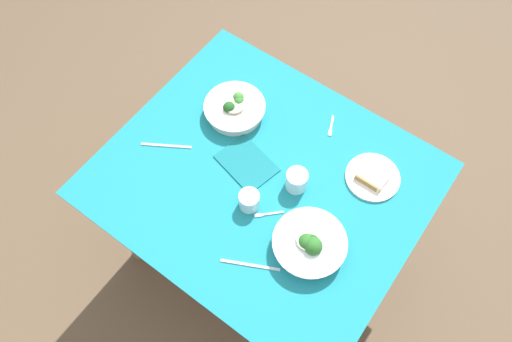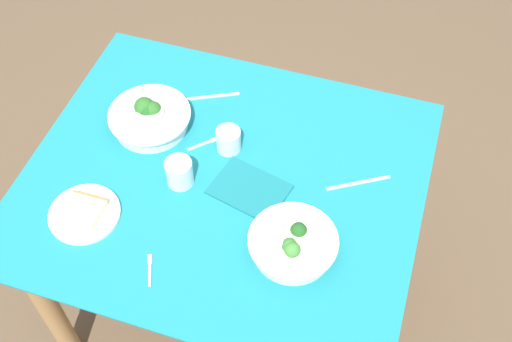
{
  "view_description": "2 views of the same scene",
  "coord_description": "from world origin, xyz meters",
  "px_view_note": "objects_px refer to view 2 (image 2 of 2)",
  "views": [
    {
      "loc": [
        0.48,
        -0.71,
        2.43
      ],
      "look_at": [
        -0.04,
        0.01,
        0.77
      ],
      "focal_mm": 34.46,
      "sensor_mm": 36.0,
      "label": 1
    },
    {
      "loc": [
        -0.45,
        1.06,
        2.31
      ],
      "look_at": [
        -0.09,
        -0.06,
        0.77
      ],
      "focal_mm": 44.7,
      "sensor_mm": 36.0,
      "label": 2
    }
  ],
  "objects_px": {
    "water_glass_center": "(228,140)",
    "napkin_folded_upper": "(249,189)",
    "broccoli_bowl_far": "(293,244)",
    "water_glass_side": "(179,172)",
    "table_knife_right": "(358,183)",
    "table_knife_left": "(208,97)",
    "bread_side_plate": "(84,212)",
    "fork_by_near_bowl": "(150,269)",
    "broccoli_bowl_near": "(150,118)",
    "fork_by_far_bowl": "(205,143)"
  },
  "relations": [
    {
      "from": "table_knife_right",
      "to": "broccoli_bowl_far",
      "type": "bearing_deg",
      "value": -145.3
    },
    {
      "from": "bread_side_plate",
      "to": "fork_by_far_bowl",
      "type": "relative_size",
      "value": 2.45
    },
    {
      "from": "broccoli_bowl_far",
      "to": "fork_by_far_bowl",
      "type": "height_order",
      "value": "broccoli_bowl_far"
    },
    {
      "from": "bread_side_plate",
      "to": "water_glass_center",
      "type": "xyz_separation_m",
      "value": [
        -0.31,
        -0.36,
        0.03
      ]
    },
    {
      "from": "bread_side_plate",
      "to": "napkin_folded_upper",
      "type": "xyz_separation_m",
      "value": [
        -0.42,
        -0.23,
        -0.01
      ]
    },
    {
      "from": "broccoli_bowl_near",
      "to": "table_knife_left",
      "type": "xyz_separation_m",
      "value": [
        -0.13,
        -0.17,
        -0.04
      ]
    },
    {
      "from": "fork_by_far_bowl",
      "to": "fork_by_near_bowl",
      "type": "xyz_separation_m",
      "value": [
        -0.01,
        0.46,
        0.0
      ]
    },
    {
      "from": "broccoli_bowl_far",
      "to": "water_glass_side",
      "type": "distance_m",
      "value": 0.41
    },
    {
      "from": "table_knife_right",
      "to": "napkin_folded_upper",
      "type": "bearing_deg",
      "value": 170.5
    },
    {
      "from": "broccoli_bowl_near",
      "to": "table_knife_right",
      "type": "distance_m",
      "value": 0.68
    },
    {
      "from": "fork_by_far_bowl",
      "to": "table_knife_right",
      "type": "bearing_deg",
      "value": -44.99
    },
    {
      "from": "broccoli_bowl_near",
      "to": "table_knife_left",
      "type": "bearing_deg",
      "value": -126.76
    },
    {
      "from": "fork_by_near_bowl",
      "to": "bread_side_plate",
      "type": "bearing_deg",
      "value": 43.81
    },
    {
      "from": "fork_by_far_bowl",
      "to": "napkin_folded_upper",
      "type": "bearing_deg",
      "value": -78.19
    },
    {
      "from": "bread_side_plate",
      "to": "water_glass_side",
      "type": "height_order",
      "value": "water_glass_side"
    },
    {
      "from": "fork_by_far_bowl",
      "to": "table_knife_left",
      "type": "relative_size",
      "value": 0.4
    },
    {
      "from": "broccoli_bowl_near",
      "to": "water_glass_side",
      "type": "height_order",
      "value": "broccoli_bowl_near"
    },
    {
      "from": "fork_by_far_bowl",
      "to": "table_knife_left",
      "type": "distance_m",
      "value": 0.2
    },
    {
      "from": "water_glass_side",
      "to": "fork_by_far_bowl",
      "type": "bearing_deg",
      "value": -96.33
    },
    {
      "from": "fork_by_far_bowl",
      "to": "broccoli_bowl_near",
      "type": "bearing_deg",
      "value": 129.61
    },
    {
      "from": "water_glass_side",
      "to": "fork_by_far_bowl",
      "type": "relative_size",
      "value": 1.02
    },
    {
      "from": "broccoli_bowl_far",
      "to": "napkin_folded_upper",
      "type": "relative_size",
      "value": 1.15
    },
    {
      "from": "table_knife_left",
      "to": "table_knife_right",
      "type": "bearing_deg",
      "value": 134.05
    },
    {
      "from": "water_glass_side",
      "to": "fork_by_far_bowl",
      "type": "distance_m",
      "value": 0.16
    },
    {
      "from": "bread_side_plate",
      "to": "water_glass_center",
      "type": "bearing_deg",
      "value": -130.65
    },
    {
      "from": "bread_side_plate",
      "to": "water_glass_center",
      "type": "height_order",
      "value": "water_glass_center"
    },
    {
      "from": "table_knife_left",
      "to": "broccoli_bowl_near",
      "type": "bearing_deg",
      "value": 26.71
    },
    {
      "from": "broccoli_bowl_near",
      "to": "fork_by_near_bowl",
      "type": "height_order",
      "value": "broccoli_bowl_near"
    },
    {
      "from": "bread_side_plate",
      "to": "table_knife_right",
      "type": "xyz_separation_m",
      "value": [
        -0.73,
        -0.35,
        -0.01
      ]
    },
    {
      "from": "bread_side_plate",
      "to": "napkin_folded_upper",
      "type": "height_order",
      "value": "bread_side_plate"
    },
    {
      "from": "broccoli_bowl_near",
      "to": "broccoli_bowl_far",
      "type": "bearing_deg",
      "value": 151.34
    },
    {
      "from": "broccoli_bowl_near",
      "to": "water_glass_center",
      "type": "distance_m",
      "value": 0.27
    },
    {
      "from": "broccoli_bowl_near",
      "to": "water_glass_center",
      "type": "relative_size",
      "value": 3.4
    },
    {
      "from": "fork_by_far_bowl",
      "to": "table_knife_left",
      "type": "bearing_deg",
      "value": 63.11
    },
    {
      "from": "water_glass_side",
      "to": "table_knife_right",
      "type": "bearing_deg",
      "value": -163.06
    },
    {
      "from": "fork_by_near_bowl",
      "to": "table_knife_right",
      "type": "bearing_deg",
      "value": -69.59
    },
    {
      "from": "broccoli_bowl_near",
      "to": "fork_by_near_bowl",
      "type": "bearing_deg",
      "value": 113.12
    },
    {
      "from": "table_knife_left",
      "to": "table_knife_right",
      "type": "xyz_separation_m",
      "value": [
        -0.55,
        0.2,
        0.0
      ]
    },
    {
      "from": "broccoli_bowl_far",
      "to": "table_knife_right",
      "type": "distance_m",
      "value": 0.31
    },
    {
      "from": "table_knife_right",
      "to": "fork_by_far_bowl",
      "type": "bearing_deg",
      "value": 148.21
    },
    {
      "from": "water_glass_center",
      "to": "napkin_folded_upper",
      "type": "height_order",
      "value": "water_glass_center"
    },
    {
      "from": "bread_side_plate",
      "to": "napkin_folded_upper",
      "type": "distance_m",
      "value": 0.48
    },
    {
      "from": "broccoli_bowl_far",
      "to": "water_glass_side",
      "type": "bearing_deg",
      "value": -18.29
    },
    {
      "from": "fork_by_far_bowl",
      "to": "napkin_folded_upper",
      "type": "xyz_separation_m",
      "value": [
        -0.19,
        0.13,
        0.0
      ]
    },
    {
      "from": "broccoli_bowl_far",
      "to": "napkin_folded_upper",
      "type": "height_order",
      "value": "broccoli_bowl_far"
    },
    {
      "from": "water_glass_center",
      "to": "table_knife_left",
      "type": "distance_m",
      "value": 0.23
    },
    {
      "from": "broccoli_bowl_far",
      "to": "water_glass_center",
      "type": "xyz_separation_m",
      "value": [
        0.29,
        -0.29,
        0.01
      ]
    },
    {
      "from": "fork_by_near_bowl",
      "to": "napkin_folded_upper",
      "type": "distance_m",
      "value": 0.38
    },
    {
      "from": "water_glass_center",
      "to": "table_knife_left",
      "type": "xyz_separation_m",
      "value": [
        0.14,
        -0.18,
        -0.04
      ]
    },
    {
      "from": "broccoli_bowl_near",
      "to": "water_glass_side",
      "type": "bearing_deg",
      "value": 134.23
    }
  ]
}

